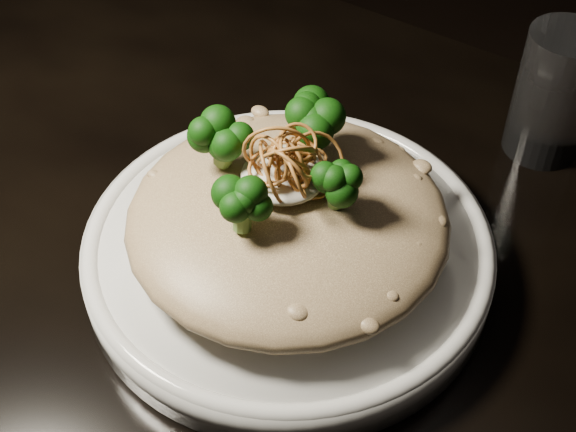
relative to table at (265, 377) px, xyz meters
The scene contains 7 objects.
table is the anchor object (origin of this frame).
plate 0.11m from the table, 102.50° to the left, with size 0.30×0.30×0.03m, color silver.
risotto 0.15m from the table, 100.81° to the left, with size 0.23×0.23×0.05m, color brown.
broccoli 0.20m from the table, 109.18° to the left, with size 0.14×0.14×0.05m, color black, non-canonical shape.
cheese 0.18m from the table, 107.53° to the left, with size 0.06×0.06×0.02m, color silver.
shallots 0.21m from the table, 97.68° to the left, with size 0.06×0.06×0.04m, color brown, non-canonical shape.
drinking_glass 0.34m from the table, 71.80° to the left, with size 0.07×0.07×0.12m, color silver.
Camera 1 is at (0.21, -0.28, 1.22)m, focal length 50.00 mm.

